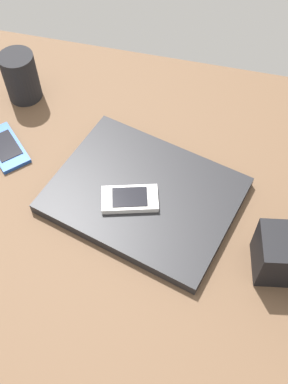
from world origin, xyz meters
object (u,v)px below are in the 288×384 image
Objects in this scene: laptop_closed at (144,195)px; cell_phone_on_desk at (6,147)px; cell_phone_on_laptop at (130,199)px; pen_cup at (21,77)px.

cell_phone_on_desk is (28.93, -4.84, -0.59)cm from laptop_closed.
cell_phone_on_laptop is (1.93, 2.47, 1.65)cm from laptop_closed.
pen_cup is at bearing -17.23° from laptop_closed.
pen_cup is (30.71, -19.55, 4.14)cm from laptop_closed.
cell_phone_on_laptop reaches higher than cell_phone_on_desk.
cell_phone_on_laptop is 1.05× the size of pen_cup.
cell_phone_on_desk is (27.00, -7.31, -2.24)cm from cell_phone_on_laptop.
cell_phone_on_desk is 15.55cm from pen_cup.
laptop_closed is at bearing -128.03° from cell_phone_on_laptop.
laptop_closed is 2.95× the size of cell_phone_on_laptop.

